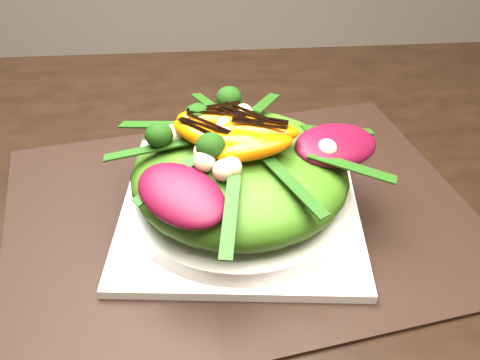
{
  "coord_description": "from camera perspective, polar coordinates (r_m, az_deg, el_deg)",
  "views": [
    {
      "loc": [
        0.18,
        -0.37,
        1.11
      ],
      "look_at": [
        0.22,
        0.05,
        0.79
      ],
      "focal_mm": 42.0,
      "sensor_mm": 36.0,
      "label": 1
    }
  ],
  "objects": [
    {
      "name": "salad_bowl",
      "position": [
        0.55,
        0.0,
        -1.92
      ],
      "size": [
        0.25,
        0.25,
        0.02
      ],
      "primitive_type": "cylinder",
      "rotation": [
        0.0,
        0.0,
        -0.19
      ],
      "color": "white",
      "rests_on": "plate_base"
    },
    {
      "name": "orange_segment",
      "position": [
        0.52,
        -0.99,
        5.54
      ],
      "size": [
        0.07,
        0.03,
        0.02
      ],
      "primitive_type": "ellipsoid",
      "rotation": [
        0.0,
        0.0,
        -0.05
      ],
      "color": "#C95103",
      "rests_on": "lettuce_mound"
    },
    {
      "name": "lettuce_mound",
      "position": [
        0.53,
        -0.0,
        0.71
      ],
      "size": [
        0.25,
        0.25,
        0.07
      ],
      "primitive_type": "ellipsoid",
      "rotation": [
        0.0,
        0.0,
        0.23
      ],
      "color": "#3B6913",
      "rests_on": "salad_bowl"
    },
    {
      "name": "radicchio_leaf",
      "position": [
        0.53,
        9.75,
        3.53
      ],
      "size": [
        0.1,
        0.09,
        0.02
      ],
      "primitive_type": "ellipsoid",
      "rotation": [
        0.0,
        0.0,
        0.44
      ],
      "color": "#4A071A",
      "rests_on": "lettuce_mound"
    },
    {
      "name": "broccoli_floret",
      "position": [
        0.53,
        -6.1,
        6.38
      ],
      "size": [
        0.04,
        0.04,
        0.04
      ],
      "primitive_type": "sphere",
      "rotation": [
        0.0,
        0.0,
        0.17
      ],
      "color": "#0B360A",
      "rests_on": "lettuce_mound"
    },
    {
      "name": "balsamic_drizzle",
      "position": [
        0.51,
        -1.0,
        6.49
      ],
      "size": [
        0.04,
        0.0,
        0.0
      ],
      "primitive_type": "cube",
      "rotation": [
        0.0,
        0.0,
        -0.05
      ],
      "color": "black",
      "rests_on": "orange_segment"
    },
    {
      "name": "placemat",
      "position": [
        0.56,
        -0.0,
        -3.41
      ],
      "size": [
        0.51,
        0.42,
        0.0
      ],
      "primitive_type": "cube",
      "rotation": [
        0.0,
        0.0,
        0.18
      ],
      "color": "black",
      "rests_on": "dining_table"
    },
    {
      "name": "dining_table",
      "position": [
        0.57,
        -22.12,
        -9.38
      ],
      "size": [
        1.6,
        0.9,
        0.75
      ],
      "primitive_type": "cube",
      "color": "black",
      "rests_on": "floor"
    },
    {
      "name": "plate_base",
      "position": [
        0.56,
        -0.0,
        -2.92
      ],
      "size": [
        0.25,
        0.25,
        0.01
      ],
      "primitive_type": "cube",
      "rotation": [
        0.0,
        0.0,
        -0.1
      ],
      "color": "silver",
      "rests_on": "placemat"
    },
    {
      "name": "macadamia_nut",
      "position": [
        0.47,
        3.7,
        0.76
      ],
      "size": [
        0.02,
        0.02,
        0.02
      ],
      "primitive_type": "sphere",
      "rotation": [
        0.0,
        0.0,
        0.11
      ],
      "color": "beige",
      "rests_on": "lettuce_mound"
    }
  ]
}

